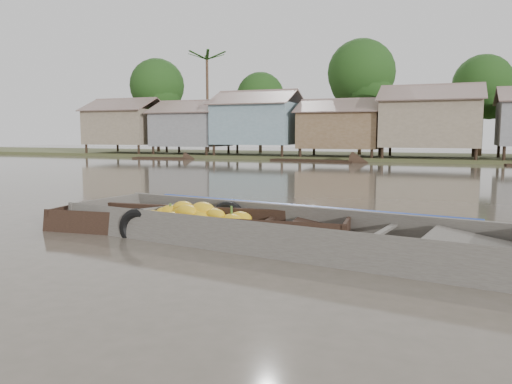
% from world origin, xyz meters
% --- Properties ---
extents(ground, '(120.00, 120.00, 0.00)m').
position_xyz_m(ground, '(0.00, 0.00, 0.00)').
color(ground, '#514B3E').
rests_on(ground, ground).
extents(riverbank, '(120.00, 12.47, 10.22)m').
position_xyz_m(riverbank, '(3.03, 31.86, 3.07)').
color(riverbank, '#384723').
rests_on(riverbank, ground).
extents(banana_boat, '(6.21, 1.99, 0.84)m').
position_xyz_m(banana_boat, '(-0.79, 0.73, 0.19)').
color(banana_boat, black).
rests_on(banana_boat, ground).
extents(viewer_boat, '(8.72, 3.51, 0.68)m').
position_xyz_m(viewer_boat, '(0.99, 0.52, 0.08)').
color(viewer_boat, '#47433C').
rests_on(viewer_boat, ground).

